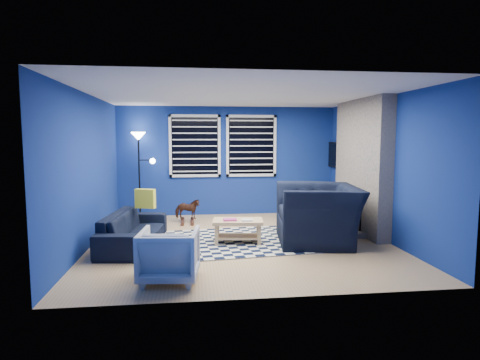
% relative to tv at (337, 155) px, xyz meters
% --- Properties ---
extents(floor, '(5.00, 5.00, 0.00)m').
position_rel_tv_xyz_m(floor, '(-2.45, -2.00, -1.40)').
color(floor, tan).
rests_on(floor, ground).
extents(ceiling, '(5.00, 5.00, 0.00)m').
position_rel_tv_xyz_m(ceiling, '(-2.45, -2.00, 1.10)').
color(ceiling, white).
rests_on(ceiling, wall_back).
extents(wall_back, '(5.00, 0.00, 5.00)m').
position_rel_tv_xyz_m(wall_back, '(-2.45, 0.50, -0.15)').
color(wall_back, navy).
rests_on(wall_back, floor).
extents(wall_left, '(0.00, 5.00, 5.00)m').
position_rel_tv_xyz_m(wall_left, '(-4.95, -2.00, -0.15)').
color(wall_left, navy).
rests_on(wall_left, floor).
extents(wall_right, '(0.00, 5.00, 5.00)m').
position_rel_tv_xyz_m(wall_right, '(0.05, -2.00, -0.15)').
color(wall_right, navy).
rests_on(wall_right, floor).
extents(fireplace, '(0.65, 2.00, 2.50)m').
position_rel_tv_xyz_m(fireplace, '(-0.09, -1.50, -0.20)').
color(fireplace, gray).
rests_on(fireplace, floor).
extents(window_left, '(1.17, 0.06, 1.42)m').
position_rel_tv_xyz_m(window_left, '(-3.20, 0.46, 0.20)').
color(window_left, black).
rests_on(window_left, wall_back).
extents(window_right, '(1.17, 0.06, 1.42)m').
position_rel_tv_xyz_m(window_right, '(-1.90, 0.46, 0.20)').
color(window_right, black).
rests_on(window_right, wall_back).
extents(tv, '(0.07, 1.00, 0.58)m').
position_rel_tv_xyz_m(tv, '(0.00, 0.00, 0.00)').
color(tv, black).
rests_on(tv, wall_right).
extents(rug, '(2.69, 2.24, 0.02)m').
position_rel_tv_xyz_m(rug, '(-2.59, -2.02, -1.39)').
color(rug, black).
rests_on(rug, floor).
extents(sofa, '(1.99, 0.97, 0.56)m').
position_rel_tv_xyz_m(sofa, '(-4.24, -2.09, -1.12)').
color(sofa, black).
rests_on(sofa, floor).
extents(armchair_big, '(1.67, 1.51, 0.98)m').
position_rel_tv_xyz_m(armchair_big, '(-1.14, -2.20, -0.91)').
color(armchair_big, black).
rests_on(armchair_big, floor).
extents(armchair_bent, '(0.78, 0.80, 0.66)m').
position_rel_tv_xyz_m(armchair_bent, '(-3.56, -3.81, -1.07)').
color(armchair_bent, gray).
rests_on(armchair_bent, floor).
extents(rocking_horse, '(0.30, 0.55, 0.44)m').
position_rel_tv_xyz_m(rocking_horse, '(-3.38, -0.37, -1.11)').
color(rocking_horse, '#4D2718').
rests_on(rocking_horse, floor).
extents(coffee_table, '(0.89, 0.58, 0.42)m').
position_rel_tv_xyz_m(coffee_table, '(-2.51, -2.11, -1.11)').
color(coffee_table, tan).
rests_on(coffee_table, rug).
extents(cabinet, '(0.63, 0.46, 0.58)m').
position_rel_tv_xyz_m(cabinet, '(-0.50, 0.25, -1.14)').
color(cabinet, tan).
rests_on(cabinet, floor).
extents(floor_lamp, '(0.52, 0.32, 1.91)m').
position_rel_tv_xyz_m(floor_lamp, '(-4.40, 0.25, 0.16)').
color(floor_lamp, black).
rests_on(floor_lamp, floor).
extents(throw_pillow, '(0.37, 0.21, 0.34)m').
position_rel_tv_xyz_m(throw_pillow, '(-4.09, -1.67, -0.67)').
color(throw_pillow, yellow).
rests_on(throw_pillow, sofa).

